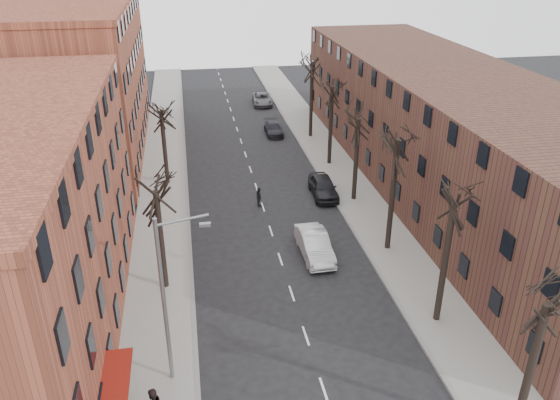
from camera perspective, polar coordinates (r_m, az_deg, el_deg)
sidewalk_left at (r=50.14m, az=-12.07°, el=2.16°), size 4.00×90.00×0.15m
sidewalk_right at (r=51.87m, az=5.85°, el=3.44°), size 4.00×90.00×0.15m
building_left_far at (r=57.46m, az=-20.71°, el=11.42°), size 12.00×28.00×14.00m
building_right at (r=48.64m, az=16.90°, el=7.09°), size 12.00×50.00×10.00m
tree_right_b at (r=33.08m, az=15.97°, el=-12.01°), size 5.20×5.20×10.80m
tree_right_c at (r=39.08m, az=11.12°, el=-5.05°), size 5.20×5.20×11.60m
tree_right_d at (r=45.69m, az=7.68°, el=0.00°), size 5.20×5.20×10.00m
tree_right_e at (r=52.69m, az=5.14°, el=3.75°), size 5.20×5.20×10.80m
tree_right_f at (r=59.94m, az=3.19°, el=6.60°), size 5.20×5.20×11.60m
tree_left_a at (r=35.20m, az=-11.80°, el=-8.93°), size 5.20×5.20×9.50m
tree_left_b at (r=49.23m, az=-11.61°, el=1.66°), size 5.20×5.20×9.50m
streetlight at (r=25.75m, az=-11.72°, el=-9.73°), size 2.45×0.22×9.03m
silver_sedan at (r=37.27m, az=3.63°, el=-4.69°), size 1.89×5.16×1.69m
parked_car_near at (r=45.81m, az=4.54°, el=1.39°), size 2.11×4.95×1.67m
parked_car_mid at (r=60.52m, az=-0.68°, el=7.46°), size 1.85×4.40×1.27m
parked_car_far at (r=71.80m, az=-1.88°, el=10.49°), size 2.67×5.27×1.43m
pedestrian_crossing at (r=43.89m, az=-2.22°, el=0.30°), size 0.57×1.03×1.66m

